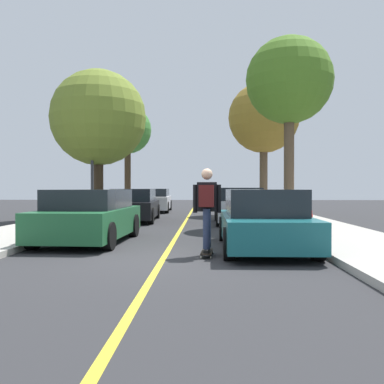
# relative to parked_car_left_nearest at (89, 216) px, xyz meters

# --- Properties ---
(ground) EXTENTS (80.00, 80.00, 0.00)m
(ground) POSITION_rel_parked_car_left_nearest_xyz_m (2.16, -2.25, -0.68)
(ground) COLOR #2D2D30
(center_line) EXTENTS (0.12, 39.20, 0.01)m
(center_line) POSITION_rel_parked_car_left_nearest_xyz_m (2.16, 1.75, -0.67)
(center_line) COLOR gold
(center_line) RESTS_ON ground
(parked_car_left_nearest) EXTENTS (2.09, 4.17, 1.36)m
(parked_car_left_nearest) POSITION_rel_parked_car_left_nearest_xyz_m (0.00, 0.00, 0.00)
(parked_car_left_nearest) COLOR #1E5B33
(parked_car_left_nearest) RESTS_ON ground
(parked_car_left_near) EXTENTS (2.03, 4.61, 1.36)m
(parked_car_left_near) POSITION_rel_parked_car_left_nearest_xyz_m (-0.00, 6.92, -0.01)
(parked_car_left_near) COLOR black
(parked_car_left_near) RESTS_ON ground
(parked_car_left_far) EXTENTS (1.98, 4.71, 1.35)m
(parked_car_left_far) POSITION_rel_parked_car_left_nearest_xyz_m (-0.00, 14.02, 0.00)
(parked_car_left_far) COLOR #B7B7BC
(parked_car_left_far) RESTS_ON ground
(parked_car_right_nearest) EXTENTS (1.95, 4.42, 1.37)m
(parked_car_right_nearest) POSITION_rel_parked_car_left_nearest_xyz_m (4.32, -1.08, -0.01)
(parked_car_right_nearest) COLOR #196066
(parked_car_right_nearest) RESTS_ON ground
(parked_car_right_near) EXTENTS (1.88, 4.10, 1.41)m
(parked_car_right_near) POSITION_rel_parked_car_left_nearest_xyz_m (4.32, 5.86, 0.01)
(parked_car_right_near) COLOR #B7B7BC
(parked_car_right_near) RESTS_ON ground
(street_tree_left_nearest) EXTENTS (4.14, 4.14, 6.38)m
(street_tree_left_nearest) POSITION_rel_parked_car_left_nearest_xyz_m (-1.66, 7.47, 3.76)
(street_tree_left_nearest) COLOR #3D2D1E
(street_tree_left_nearest) RESTS_ON sidewalk_left
(street_tree_left_near) EXTENTS (2.84, 2.84, 6.15)m
(street_tree_left_near) POSITION_rel_parked_car_left_nearest_xyz_m (-1.66, 14.36, 4.13)
(street_tree_left_near) COLOR #3D2D1E
(street_tree_left_near) RESTS_ON sidewalk_left
(street_tree_right_nearest) EXTENTS (3.09, 3.09, 6.65)m
(street_tree_right_nearest) POSITION_rel_parked_car_left_nearest_xyz_m (5.98, 4.42, 4.51)
(street_tree_right_nearest) COLOR brown
(street_tree_right_nearest) RESTS_ON sidewalk_right
(street_tree_right_near) EXTENTS (3.62, 3.62, 6.68)m
(street_tree_right_near) POSITION_rel_parked_car_left_nearest_xyz_m (5.98, 11.06, 4.30)
(street_tree_right_near) COLOR brown
(street_tree_right_near) RESTS_ON sidewalk_right
(fire_hydrant) EXTENTS (0.20, 0.20, 0.70)m
(fire_hydrant) POSITION_rel_parked_car_left_nearest_xyz_m (5.82, 0.81, -0.19)
(fire_hydrant) COLOR #B2140F
(fire_hydrant) RESTS_ON sidewalk_right
(streetlamp) EXTENTS (0.36, 0.24, 6.09)m
(streetlamp) POSITION_rel_parked_car_left_nearest_xyz_m (-1.75, 6.76, 2.92)
(streetlamp) COLOR #38383D
(streetlamp) RESTS_ON sidewalk_left
(skateboard) EXTENTS (0.27, 0.85, 0.10)m
(skateboard) POSITION_rel_parked_car_left_nearest_xyz_m (3.03, -2.12, -0.59)
(skateboard) COLOR black
(skateboard) RESTS_ON ground
(skateboarder) EXTENTS (0.58, 0.71, 1.70)m
(skateboarder) POSITION_rel_parked_car_left_nearest_xyz_m (3.03, -2.15, 0.39)
(skateboarder) COLOR black
(skateboarder) RESTS_ON skateboard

